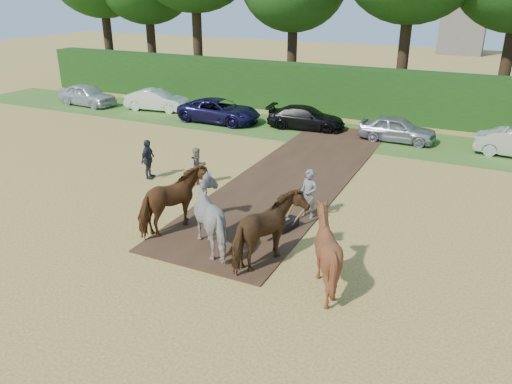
% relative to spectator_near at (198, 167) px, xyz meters
% --- Properties ---
extents(ground, '(120.00, 120.00, 0.00)m').
position_rel_spectator_near_xyz_m(ground, '(1.73, -4.19, -0.82)').
color(ground, gold).
rests_on(ground, ground).
extents(earth_strip, '(4.50, 17.00, 0.05)m').
position_rel_spectator_near_xyz_m(earth_strip, '(3.23, 2.81, -0.79)').
color(earth_strip, '#472D1C').
rests_on(earth_strip, ground).
extents(grass_verge, '(50.00, 5.00, 0.03)m').
position_rel_spectator_near_xyz_m(grass_verge, '(1.73, 9.81, -0.80)').
color(grass_verge, '#38601E').
rests_on(grass_verge, ground).
extents(hedgerow, '(46.00, 1.60, 3.00)m').
position_rel_spectator_near_xyz_m(hedgerow, '(1.73, 14.31, 0.68)').
color(hedgerow, '#14380F').
rests_on(hedgerow, ground).
extents(spectator_near, '(0.90, 0.98, 1.63)m').
position_rel_spectator_near_xyz_m(spectator_near, '(0.00, 0.00, 0.00)').
color(spectator_near, '#B2AA8C').
rests_on(spectator_near, ground).
extents(spectator_far, '(0.56, 1.05, 1.70)m').
position_rel_spectator_near_xyz_m(spectator_far, '(-2.35, -0.17, 0.04)').
color(spectator_far, '#23272F').
rests_on(spectator_far, ground).
extents(plough_team, '(7.47, 5.30, 2.17)m').
position_rel_spectator_near_xyz_m(plough_team, '(4.30, -4.27, 0.26)').
color(plough_team, brown).
rests_on(plough_team, ground).
extents(parked_cars, '(36.40, 3.15, 1.45)m').
position_rel_spectator_near_xyz_m(parked_cars, '(1.11, 9.85, -0.14)').
color(parked_cars, silver).
rests_on(parked_cars, ground).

